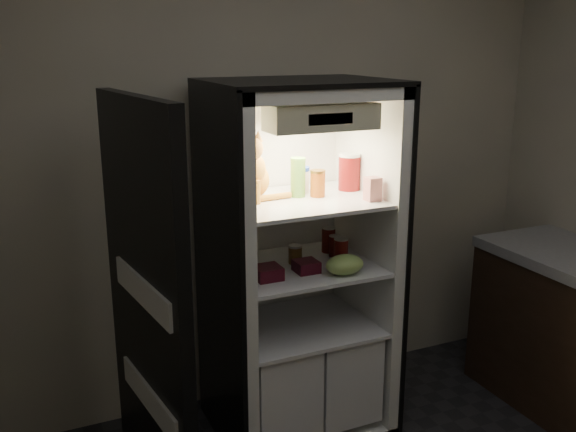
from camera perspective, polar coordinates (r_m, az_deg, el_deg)
name	(u,v)px	position (r m, az deg, el deg)	size (l,w,h in m)	color
room_shell	(488,188)	(2.05, 17.35, 2.40)	(3.60, 3.60, 3.60)	white
refrigerator	(296,288)	(3.41, 0.67, -6.39)	(0.90, 0.72, 1.88)	white
fridge_door	(148,315)	(2.85, -12.34, -8.62)	(0.17, 0.87, 1.85)	black
tabby_cat	(251,173)	(3.17, -3.29, 3.86)	(0.30, 0.36, 0.36)	orange
parmesan_shaker	(298,177)	(3.23, 0.89, 3.46)	(0.08, 0.08, 0.20)	#268D31
mayo_tub	(300,180)	(3.33, 1.09, 3.25)	(0.10, 0.10, 0.13)	white
salsa_jar	(318,183)	(3.24, 2.65, 2.92)	(0.08, 0.08, 0.14)	maroon
pepper_jar	(349,172)	(3.40, 5.46, 3.94)	(0.12, 0.12, 0.19)	maroon
cream_carton	(373,189)	(3.18, 7.53, 2.40)	(0.07, 0.07, 0.12)	silver
soda_can_a	(328,240)	(3.49, 3.61, -2.12)	(0.07, 0.07, 0.14)	black
soda_can_b	(335,246)	(3.43, 4.17, -2.66)	(0.06, 0.06, 0.11)	black
soda_can_c	(341,251)	(3.30, 4.73, -3.16)	(0.07, 0.07, 0.14)	black
condiment_jar	(295,254)	(3.31, 0.64, -3.41)	(0.07, 0.07, 0.10)	brown
grape_bag	(345,265)	(3.18, 5.06, -4.32)	(0.20, 0.14, 0.10)	#81B052
berry_box_left	(268,273)	(3.11, -1.81, -5.05)	(0.13, 0.13, 0.06)	#4D0C1D
berry_box_right	(306,266)	(3.20, 1.63, -4.49)	(0.11, 0.11, 0.06)	#4D0C1D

